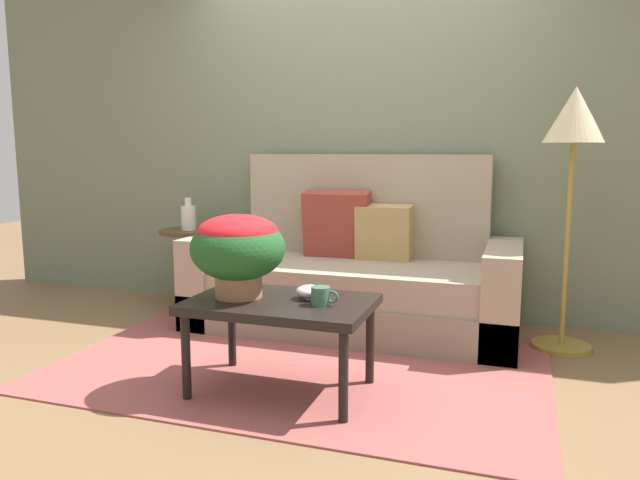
% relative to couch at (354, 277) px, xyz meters
% --- Properties ---
extents(ground_plane, '(14.00, 14.00, 0.00)m').
position_rel_couch_xyz_m(ground_plane, '(-0.08, -0.85, -0.35)').
color(ground_plane, brown).
extents(wall_back, '(6.40, 0.12, 2.70)m').
position_rel_couch_xyz_m(wall_back, '(-0.08, 0.47, 1.00)').
color(wall_back, slate).
rests_on(wall_back, ground).
extents(area_rug, '(2.68, 1.78, 0.01)m').
position_rel_couch_xyz_m(area_rug, '(-0.08, -0.82, -0.34)').
color(area_rug, '#994C47').
rests_on(area_rug, ground).
extents(couch, '(2.16, 0.90, 1.17)m').
position_rel_couch_xyz_m(couch, '(0.00, 0.00, 0.00)').
color(couch, gray).
rests_on(couch, ground).
extents(coffee_table, '(0.90, 0.59, 0.48)m').
position_rel_couch_xyz_m(coffee_table, '(-0.04, -1.22, 0.08)').
color(coffee_table, black).
rests_on(coffee_table, ground).
extents(side_table, '(0.45, 0.45, 0.60)m').
position_rel_couch_xyz_m(side_table, '(-1.33, 0.10, 0.07)').
color(side_table, '#4C331E').
rests_on(side_table, ground).
extents(floor_lamp, '(0.35, 0.35, 1.57)m').
position_rel_couch_xyz_m(floor_lamp, '(1.33, -0.05, 0.93)').
color(floor_lamp, olive).
rests_on(floor_lamp, ground).
extents(potted_plant, '(0.47, 0.47, 0.42)m').
position_rel_couch_xyz_m(potted_plant, '(-0.26, -1.23, 0.39)').
color(potted_plant, '#A36B4C').
rests_on(potted_plant, coffee_table).
extents(coffee_mug, '(0.13, 0.09, 0.09)m').
position_rel_couch_xyz_m(coffee_mug, '(0.18, -1.25, 0.17)').
color(coffee_mug, '#3D664C').
rests_on(coffee_mug, coffee_table).
extents(snack_bowl, '(0.14, 0.14, 0.07)m').
position_rel_couch_xyz_m(snack_bowl, '(0.09, -1.15, 0.17)').
color(snack_bowl, silver).
rests_on(snack_bowl, coffee_table).
extents(table_vase, '(0.11, 0.11, 0.24)m').
position_rel_couch_xyz_m(table_vase, '(-1.33, 0.09, 0.36)').
color(table_vase, silver).
rests_on(table_vase, side_table).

